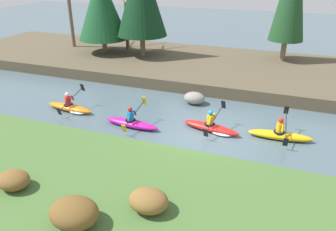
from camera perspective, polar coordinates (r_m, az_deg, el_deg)
ground_plane at (r=14.19m, az=5.54°, el=-4.50°), size 90.00×90.00×0.00m
riverbank_near at (r=9.61m, az=-3.88°, el=-18.07°), size 44.00×7.12×0.80m
riverbank_far at (r=23.09m, az=12.23°, el=7.77°), size 44.00×9.62×0.70m
conifer_tree_far_left at (r=25.74m, az=-11.53°, el=18.24°), size 3.70×3.70×5.88m
bare_tree_mid_upstream at (r=26.70m, az=-7.15°, el=16.12°), size 2.66×2.63×4.74m
shrub_clump_second at (r=10.98m, az=-25.31°, el=-10.13°), size 1.01×0.84×0.55m
shrub_clump_third at (r=9.05m, az=-16.04°, el=-15.97°), size 1.32×1.10×0.72m
shrub_clump_far_end at (r=9.19m, az=-3.40°, el=-14.57°), size 1.12×0.93×0.60m
kayaker_lead at (r=15.02m, az=19.01°, el=-3.14°), size 2.79×2.07×1.20m
kayaker_middle at (r=14.98m, az=7.84°, el=-2.10°), size 2.79×2.06×1.20m
kayaker_trailing at (r=15.34m, az=-6.28°, el=-1.23°), size 2.79×2.07×1.20m
kayaker_far_back at (r=17.62m, az=-16.48°, el=1.34°), size 2.79×2.07×1.20m
boulder_midstream at (r=17.83m, az=4.61°, el=3.05°), size 1.15×0.90×0.65m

